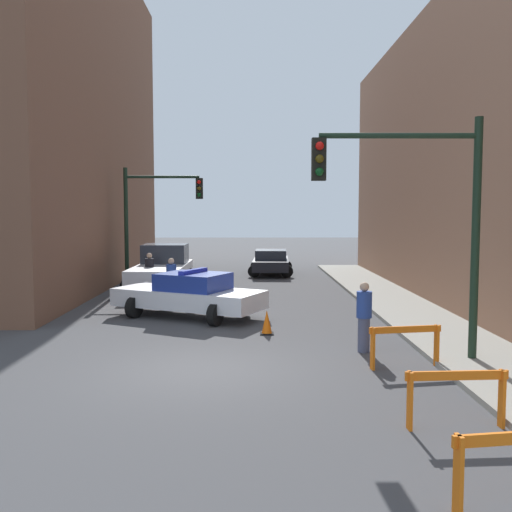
% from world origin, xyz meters
% --- Properties ---
extents(ground_plane, '(120.00, 120.00, 0.00)m').
position_xyz_m(ground_plane, '(0.00, 0.00, 0.00)').
color(ground_plane, '#424244').
extents(sidewalk_right, '(2.40, 44.00, 0.12)m').
position_xyz_m(sidewalk_right, '(6.20, 0.00, 0.06)').
color(sidewalk_right, gray).
rests_on(sidewalk_right, ground_plane).
extents(traffic_light_near, '(3.64, 0.35, 5.20)m').
position_xyz_m(traffic_light_near, '(4.73, 0.47, 3.53)').
color(traffic_light_near, black).
rests_on(traffic_light_near, sidewalk_right).
extents(traffic_light_far, '(3.44, 0.35, 5.20)m').
position_xyz_m(traffic_light_far, '(-3.30, 13.13, 3.40)').
color(traffic_light_far, black).
rests_on(traffic_light_far, ground_plane).
extents(police_car, '(5.03, 3.75, 1.52)m').
position_xyz_m(police_car, '(-0.87, 5.92, 0.72)').
color(police_car, white).
rests_on(police_car, ground_plane).
extents(white_truck, '(2.67, 5.41, 1.90)m').
position_xyz_m(white_truck, '(-2.67, 11.98, 0.91)').
color(white_truck, silver).
rests_on(white_truck, ground_plane).
extents(parked_car_near, '(2.41, 4.38, 1.31)m').
position_xyz_m(parked_car_near, '(2.08, 17.96, 0.67)').
color(parked_car_near, black).
rests_on(parked_car_near, ground_plane).
extents(pedestrian_crossing, '(0.51, 0.51, 1.66)m').
position_xyz_m(pedestrian_crossing, '(-1.79, 8.38, 0.86)').
color(pedestrian_crossing, black).
rests_on(pedestrian_crossing, ground_plane).
extents(pedestrian_corner, '(0.50, 0.50, 1.66)m').
position_xyz_m(pedestrian_corner, '(-3.02, 10.92, 0.86)').
color(pedestrian_corner, '#382D23').
rests_on(pedestrian_corner, ground_plane).
extents(pedestrian_sidewalk, '(0.50, 0.50, 1.66)m').
position_xyz_m(pedestrian_sidewalk, '(3.72, 1.48, 0.86)').
color(pedestrian_sidewalk, '#474C66').
rests_on(pedestrian_sidewalk, ground_plane).
extents(barrier_mid, '(1.60, 0.24, 0.90)m').
position_xyz_m(barrier_mid, '(4.19, -3.30, 0.62)').
color(barrier_mid, orange).
rests_on(barrier_mid, ground_plane).
extents(barrier_back, '(1.59, 0.40, 0.90)m').
position_xyz_m(barrier_back, '(4.31, 0.08, 0.62)').
color(barrier_back, orange).
rests_on(barrier_back, ground_plane).
extents(traffic_cone, '(0.36, 0.36, 0.66)m').
position_xyz_m(traffic_cone, '(1.48, 3.44, 0.32)').
color(traffic_cone, black).
rests_on(traffic_cone, ground_plane).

